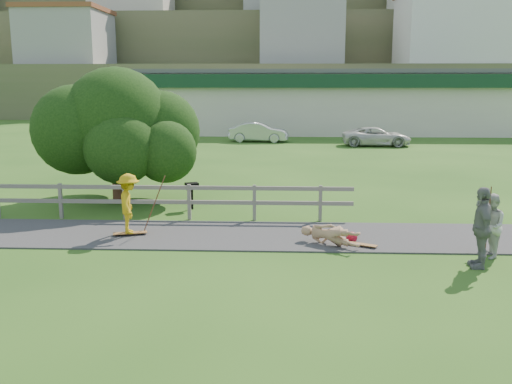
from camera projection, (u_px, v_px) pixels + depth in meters
The scene contains 18 objects.
ground at pixel (248, 252), 14.21m from camera, with size 260.00×260.00×0.00m, color #255117.
path at pixel (251, 235), 15.67m from camera, with size 34.00×3.00×0.04m, color #343436.
fence at pixel (105, 196), 17.50m from camera, with size 15.05×0.10×1.10m.
strip_mall at pixel (320, 101), 47.80m from camera, with size 32.50×10.75×5.10m.
hillside at pixel (278, 22), 100.98m from camera, with size 220.00×67.00×47.50m.
skater_rider at pixel (129, 207), 15.48m from camera, with size 1.06×0.61×1.64m, color gold.
skater_fallen at pixel (330, 235), 14.65m from camera, with size 1.63×0.39×0.59m, color tan.
spectator_a at pixel (490, 226), 13.64m from camera, with size 0.76×0.59×1.56m, color beige.
spectator_b at pixel (481, 228), 12.88m from camera, with size 1.10×0.46×1.87m, color slate.
car_silver at pixel (259, 132), 39.85m from camera, with size 1.43×4.11×1.35m, color #B9BBC2.
car_white at pixel (377, 137), 37.33m from camera, with size 2.05×4.44×1.23m, color silver.
tree at pixel (118, 149), 20.17m from camera, with size 5.96×5.96×3.62m, color black, non-canonical shape.
bbq at pixel (192, 196), 18.86m from camera, with size 0.41×0.31×0.89m, color black, non-canonical shape.
longboard_rider at pixel (130, 235), 15.63m from camera, with size 0.92×0.22×0.10m, color brown, non-canonical shape.
longboard_fallen at pixel (362, 246), 14.57m from camera, with size 0.80×0.20×0.09m, color brown, non-canonical shape.
helmet at pixel (352, 237), 15.00m from camera, with size 0.30×0.30×0.30m, color #AF1026.
pole_rider at pixel (154, 202), 15.83m from camera, with size 0.03×0.03×1.76m, color brown.
pole_spec_left at pixel (488, 223), 13.56m from camera, with size 0.03×0.03×1.76m, color brown.
Camera 1 is at (0.80, -13.63, 4.19)m, focal length 40.00 mm.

